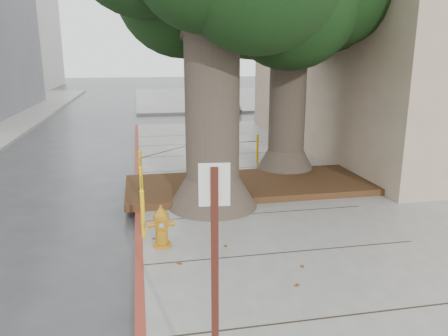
% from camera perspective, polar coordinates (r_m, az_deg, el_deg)
% --- Properties ---
extents(ground, '(140.00, 140.00, 0.00)m').
position_cam_1_polar(ground, '(7.82, 4.19, -12.26)').
color(ground, '#28282B').
rests_on(ground, ground).
extents(sidewalk_far, '(16.00, 20.00, 0.15)m').
position_cam_1_polar(sidewalk_far, '(37.72, 0.98, 9.22)').
color(sidewalk_far, slate).
rests_on(sidewalk_far, ground).
extents(curb_red, '(0.14, 26.00, 0.16)m').
position_cam_1_polar(curb_red, '(9.84, -11.12, -6.25)').
color(curb_red, maroon).
rests_on(curb_red, ground).
extents(planter_bed, '(6.40, 2.60, 0.16)m').
position_cam_1_polar(planter_bed, '(11.47, 3.44, -2.20)').
color(planter_bed, black).
rests_on(planter_bed, sidewalk_main).
extents(building_side_white, '(10.00, 10.00, 9.00)m').
position_cam_1_polar(building_side_white, '(37.31, 18.17, 15.28)').
color(building_side_white, silver).
rests_on(building_side_white, ground).
extents(building_side_grey, '(12.00, 14.00, 12.00)m').
position_cam_1_polar(building_side_grey, '(45.57, 21.42, 16.63)').
color(building_side_grey, slate).
rests_on(building_side_grey, ground).
extents(bollard_ring, '(3.79, 5.39, 0.95)m').
position_cam_1_polar(bollard_ring, '(11.51, -5.68, 0.06)').
color(bollard_ring, yellow).
rests_on(bollard_ring, sidewalk_main).
extents(fire_hydrant, '(0.41, 0.36, 0.78)m').
position_cam_1_polar(fire_hydrant, '(7.99, -8.17, -7.59)').
color(fire_hydrant, '#B37012').
rests_on(fire_hydrant, sidewalk_main).
extents(signpost, '(0.25, 0.07, 2.54)m').
position_cam_1_polar(signpost, '(3.83, -1.19, -15.62)').
color(signpost, '#471911').
rests_on(signpost, sidewalk_main).
extents(car_silver, '(3.43, 1.62, 1.13)m').
position_cam_1_polar(car_silver, '(26.53, -1.25, 8.07)').
color(car_silver, '#B6B5BB').
rests_on(car_silver, ground).
extents(car_red, '(3.41, 1.54, 1.09)m').
position_cam_1_polar(car_red, '(26.81, 8.64, 7.93)').
color(car_red, maroon).
rests_on(car_red, ground).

